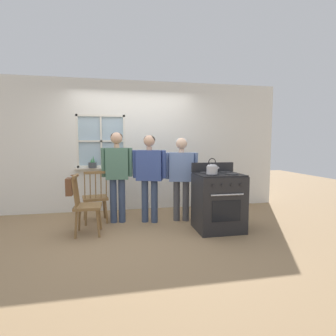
% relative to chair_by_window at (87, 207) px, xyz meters
% --- Properties ---
extents(ground_plane, '(16.00, 16.00, 0.00)m').
position_rel_chair_by_window_xyz_m(ground_plane, '(0.82, 0.03, -0.44)').
color(ground_plane, '#937551').
extents(wall_back, '(6.40, 0.16, 2.70)m').
position_rel_chair_by_window_xyz_m(wall_back, '(0.85, 1.43, 0.91)').
color(wall_back, silver).
rests_on(wall_back, ground_plane).
extents(chair_by_window, '(0.41, 0.43, 0.94)m').
position_rel_chair_by_window_xyz_m(chair_by_window, '(0.00, 0.00, 0.00)').
color(chair_by_window, olive).
rests_on(chair_by_window, ground_plane).
extents(chair_near_wall, '(0.48, 0.46, 0.94)m').
position_rel_chair_by_window_xyz_m(chair_near_wall, '(0.08, 0.61, 0.00)').
color(chair_near_wall, olive).
rests_on(chair_near_wall, ground_plane).
extents(person_elderly_left, '(0.54, 0.23, 1.60)m').
position_rel_chair_by_window_xyz_m(person_elderly_left, '(0.48, 0.53, 0.54)').
color(person_elderly_left, '#384766').
rests_on(person_elderly_left, ground_plane).
extents(person_teen_center, '(0.60, 0.35, 1.55)m').
position_rel_chair_by_window_xyz_m(person_teen_center, '(1.04, 0.43, 0.51)').
color(person_teen_center, '#384766').
rests_on(person_teen_center, ground_plane).
extents(person_adult_right, '(0.60, 0.31, 1.51)m').
position_rel_chair_by_window_xyz_m(person_adult_right, '(1.61, 0.41, 0.48)').
color(person_adult_right, '#4C4C51').
rests_on(person_adult_right, ground_plane).
extents(stove, '(0.74, 0.68, 1.08)m').
position_rel_chair_by_window_xyz_m(stove, '(2.08, -0.20, 0.04)').
color(stove, '#232326').
rests_on(stove, ground_plane).
extents(kettle, '(0.21, 0.17, 0.25)m').
position_rel_chair_by_window_xyz_m(kettle, '(1.92, -0.34, 0.59)').
color(kettle, '#B7B7BC').
rests_on(kettle, stove).
extents(potted_plant, '(0.16, 0.16, 0.25)m').
position_rel_chair_by_window_xyz_m(potted_plant, '(-0.01, 1.34, 0.55)').
color(potted_plant, '#42474C').
rests_on(potted_plant, wall_back).
extents(handbag, '(0.19, 0.22, 0.31)m').
position_rel_chair_by_window_xyz_m(handbag, '(-0.23, 0.00, 0.33)').
color(handbag, brown).
rests_on(handbag, chair_by_window).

